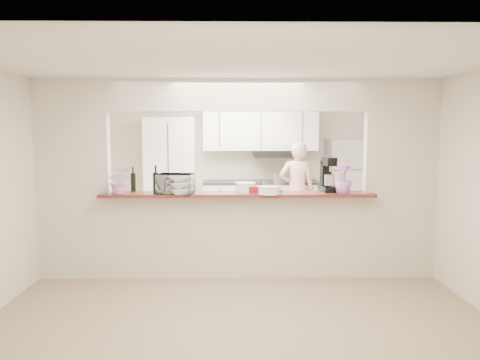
{
  "coord_description": "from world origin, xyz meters",
  "views": [
    {
      "loc": [
        -0.05,
        -5.84,
        1.86
      ],
      "look_at": [
        0.04,
        0.3,
        1.21
      ],
      "focal_mm": 35.0,
      "sensor_mm": 36.0,
      "label": 1
    }
  ],
  "objects_px": {
    "refrigerator": "(348,186)",
    "stand_mixer": "(328,176)",
    "person": "(297,190)",
    "toaster_oven": "(176,184)"
  },
  "relations": [
    {
      "from": "toaster_oven",
      "to": "stand_mixer",
      "type": "height_order",
      "value": "stand_mixer"
    },
    {
      "from": "refrigerator",
      "to": "toaster_oven",
      "type": "distance_m",
      "value": 3.95
    },
    {
      "from": "stand_mixer",
      "to": "person",
      "type": "distance_m",
      "value": 2.21
    },
    {
      "from": "refrigerator",
      "to": "person",
      "type": "distance_m",
      "value": 1.08
    },
    {
      "from": "refrigerator",
      "to": "stand_mixer",
      "type": "height_order",
      "value": "refrigerator"
    },
    {
      "from": "toaster_oven",
      "to": "person",
      "type": "bearing_deg",
      "value": 60.32
    },
    {
      "from": "toaster_oven",
      "to": "stand_mixer",
      "type": "relative_size",
      "value": 1.0
    },
    {
      "from": "person",
      "to": "refrigerator",
      "type": "bearing_deg",
      "value": -156.85
    },
    {
      "from": "refrigerator",
      "to": "stand_mixer",
      "type": "bearing_deg",
      "value": -109.1
    },
    {
      "from": "toaster_oven",
      "to": "stand_mixer",
      "type": "distance_m",
      "value": 1.93
    }
  ]
}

